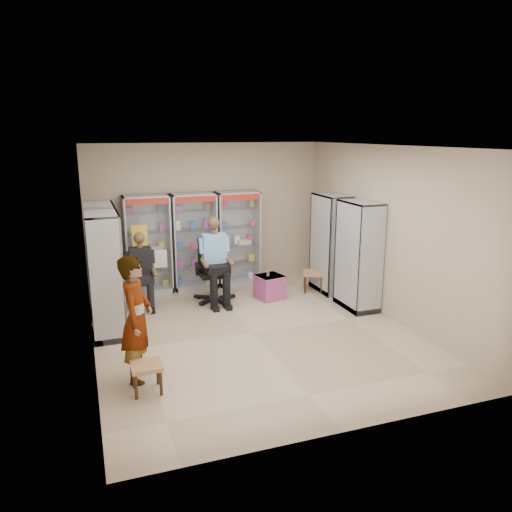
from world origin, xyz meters
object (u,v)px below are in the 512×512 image
object	(u,v)px
pink_trunk	(270,287)
office_chair	(214,270)
seated_shopkeeper	(214,263)
wooden_chair	(141,281)
cabinet_right_near	(359,256)
woven_stool_a	(313,281)
cabinet_back_mid	(194,241)
cabinet_left_far	(102,259)
cabinet_right_far	(330,244)
standing_man	(137,319)
cabinet_back_right	(238,238)
cabinet_left_near	(106,276)
cabinet_back_left	(148,245)
woven_stool_b	(147,378)

from	to	relation	value
pink_trunk	office_chair	bearing A→B (deg)	167.20
office_chair	pink_trunk	world-z (taller)	office_chair
seated_shopkeeper	wooden_chair	bearing A→B (deg)	168.55
cabinet_right_near	pink_trunk	distance (m)	1.86
seated_shopkeeper	woven_stool_a	size ratio (longest dim) A/B	3.76
cabinet_back_mid	office_chair	world-z (taller)	cabinet_back_mid
cabinet_left_far	cabinet_right_near	bearing A→B (deg)	73.75
cabinet_right_far	standing_man	size ratio (longest dim) A/B	1.18
cabinet_back_right	cabinet_right_far	xyz separation A→B (m)	(1.63, -1.13, 0.00)
cabinet_left_near	seated_shopkeeper	xyz separation A→B (m)	(2.04, 1.02, -0.22)
cabinet_back_left	cabinet_left_far	bearing A→B (deg)	-135.00
cabinet_back_right	cabinet_right_far	size ratio (longest dim) A/B	1.00
cabinet_right_near	cabinet_left_far	size ratio (longest dim) A/B	1.00
cabinet_right_near	cabinet_left_near	bearing A→B (deg)	87.43
cabinet_right_far	seated_shopkeeper	world-z (taller)	cabinet_right_far
cabinet_right_near	cabinet_back_left	bearing A→B (deg)	57.72
cabinet_back_mid	wooden_chair	size ratio (longest dim) A/B	2.13
standing_man	pink_trunk	bearing A→B (deg)	-28.16
cabinet_back_right	woven_stool_b	xyz separation A→B (m)	(-2.50, -4.10, -0.81)
office_chair	woven_stool_b	bearing A→B (deg)	-118.31
woven_stool_b	cabinet_right_near	bearing A→B (deg)	24.39
cabinet_back_right	cabinet_right_near	size ratio (longest dim) A/B	1.00
cabinet_right_far	woven_stool_b	distance (m)	5.15
cabinet_right_near	pink_trunk	world-z (taller)	cabinet_right_near
cabinet_back_left	woven_stool_a	size ratio (longest dim) A/B	4.81
office_chair	cabinet_right_near	bearing A→B (deg)	-27.47
pink_trunk	woven_stool_b	size ratio (longest dim) A/B	1.28
cabinet_back_mid	pink_trunk	distance (m)	1.88
cabinet_left_near	cabinet_back_left	bearing A→B (deg)	155.39
cabinet_right_far	cabinet_left_near	bearing A→B (deg)	101.41
office_chair	seated_shopkeeper	size ratio (longest dim) A/B	0.79
cabinet_left_near	standing_man	size ratio (longest dim) A/B	1.18
standing_man	office_chair	bearing A→B (deg)	-12.27
cabinet_back_left	cabinet_right_near	xyz separation A→B (m)	(3.53, -2.23, 0.00)
cabinet_right_near	cabinet_left_near	world-z (taller)	same
pink_trunk	standing_man	distance (m)	3.84
cabinet_back_left	cabinet_right_far	size ratio (longest dim) A/B	1.00
cabinet_back_mid	cabinet_left_near	distance (m)	2.77
cabinet_back_left	seated_shopkeeper	size ratio (longest dim) A/B	1.28
cabinet_back_left	standing_man	size ratio (longest dim) A/B	1.18
cabinet_left_far	woven_stool_b	bearing A→B (deg)	5.94
cabinet_left_near	pink_trunk	xyz separation A→B (m)	(3.11, 0.83, -0.76)
wooden_chair	seated_shopkeeper	size ratio (longest dim) A/B	0.60
wooden_chair	woven_stool_b	distance (m)	3.40
cabinet_left_near	office_chair	distance (m)	2.33
cabinet_back_left	cabinet_back_right	world-z (taller)	same
cabinet_back_left	cabinet_back_mid	size ratio (longest dim) A/B	1.00
cabinet_left_far	office_chair	bearing A→B (deg)	89.16
cabinet_back_mid	standing_man	xyz separation A→B (m)	(-1.60, -3.72, -0.15)
cabinet_back_left	cabinet_back_mid	bearing A→B (deg)	0.00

